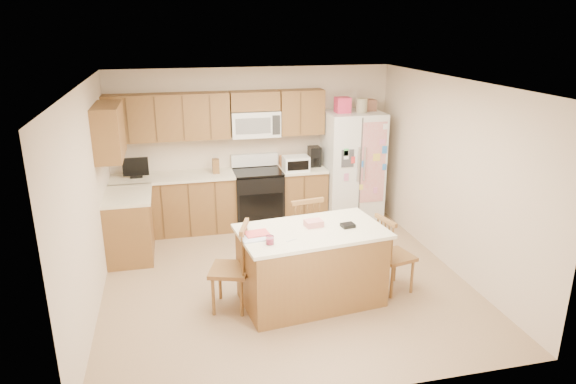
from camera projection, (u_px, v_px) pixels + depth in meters
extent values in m
plane|color=#8C7256|center=(284.00, 279.00, 6.64)|extent=(4.50, 4.50, 0.00)
cube|color=beige|center=(254.00, 146.00, 8.33)|extent=(4.50, 0.10, 2.50)
cube|color=beige|center=(345.00, 269.00, 4.17)|extent=(4.50, 0.10, 2.50)
cube|color=beige|center=(89.00, 201.00, 5.76)|extent=(0.10, 4.50, 2.50)
cube|color=beige|center=(451.00, 175.00, 6.73)|extent=(0.10, 4.50, 2.50)
cube|color=white|center=(284.00, 83.00, 5.85)|extent=(4.50, 4.50, 0.04)
cube|color=brown|center=(175.00, 205.00, 8.02)|extent=(1.87, 0.60, 0.88)
cube|color=brown|center=(302.00, 195.00, 8.46)|extent=(0.72, 0.60, 0.88)
cube|color=brown|center=(130.00, 227.00, 7.17)|extent=(0.60, 0.95, 0.88)
cube|color=#F0E5C7|center=(173.00, 177.00, 7.87)|extent=(1.87, 0.64, 0.04)
cube|color=#F0E5C7|center=(302.00, 169.00, 8.31)|extent=(0.72, 0.64, 0.04)
cube|color=#F0E5C7|center=(127.00, 196.00, 7.02)|extent=(0.64, 0.95, 0.04)
cube|color=brown|center=(168.00, 117.00, 7.71)|extent=(1.85, 0.33, 0.70)
cube|color=brown|center=(301.00, 112.00, 8.16)|extent=(0.70, 0.33, 0.70)
cube|color=brown|center=(254.00, 100.00, 7.93)|extent=(0.76, 0.33, 0.29)
cube|color=brown|center=(109.00, 131.00, 6.71)|extent=(0.33, 0.95, 0.70)
cube|color=#4D341B|center=(127.00, 121.00, 7.43)|extent=(0.02, 0.01, 0.66)
cube|color=#4D341B|center=(135.00, 215.00, 7.61)|extent=(0.02, 0.01, 0.84)
cube|color=#4D341B|center=(156.00, 120.00, 7.52)|extent=(0.02, 0.01, 0.66)
cube|color=#4D341B|center=(163.00, 213.00, 7.70)|extent=(0.02, 0.01, 0.84)
cube|color=#4D341B|center=(183.00, 118.00, 7.61)|extent=(0.02, 0.01, 0.66)
cube|color=#4D341B|center=(190.00, 210.00, 7.78)|extent=(0.02, 0.01, 0.84)
cube|color=#4D341B|center=(210.00, 117.00, 7.69)|extent=(0.01, 0.01, 0.66)
cube|color=#4D341B|center=(216.00, 208.00, 7.87)|extent=(0.01, 0.01, 0.84)
cube|color=#4D341B|center=(301.00, 114.00, 7.99)|extent=(0.01, 0.01, 0.66)
cube|color=#4D341B|center=(304.00, 202.00, 8.17)|extent=(0.01, 0.01, 0.84)
cube|color=white|center=(255.00, 123.00, 8.02)|extent=(0.76, 0.38, 0.40)
cube|color=slate|center=(253.00, 126.00, 7.83)|extent=(0.54, 0.01, 0.24)
cube|color=#262626|center=(276.00, 125.00, 7.91)|extent=(0.12, 0.01, 0.30)
cube|color=brown|center=(216.00, 166.00, 7.98)|extent=(0.10, 0.14, 0.22)
cube|color=black|center=(137.00, 177.00, 7.77)|extent=(0.18, 0.12, 0.02)
cube|color=black|center=(136.00, 167.00, 7.72)|extent=(0.38, 0.03, 0.28)
cube|color=#BC6731|center=(291.00, 161.00, 8.32)|extent=(0.35, 0.22, 0.18)
cube|color=white|center=(296.00, 163.00, 8.11)|extent=(0.40, 0.28, 0.23)
cube|color=black|center=(298.00, 166.00, 7.98)|extent=(0.34, 0.01, 0.15)
cube|color=black|center=(314.00, 156.00, 8.35)|extent=(0.18, 0.22, 0.32)
cylinder|color=black|center=(316.00, 162.00, 8.31)|extent=(0.12, 0.12, 0.12)
cube|color=black|center=(258.00, 199.00, 8.28)|extent=(0.76, 0.64, 0.88)
cube|color=black|center=(261.00, 207.00, 7.99)|extent=(0.68, 0.01, 0.42)
cube|color=black|center=(257.00, 171.00, 8.14)|extent=(0.76, 0.64, 0.03)
cube|color=white|center=(254.00, 160.00, 8.34)|extent=(0.76, 0.10, 0.20)
cube|color=white|center=(352.00, 167.00, 8.43)|extent=(0.90, 0.75, 1.80)
cube|color=#4C4C4C|center=(360.00, 173.00, 8.08)|extent=(0.02, 0.01, 1.75)
cube|color=silver|center=(358.00, 164.00, 8.00)|extent=(0.02, 0.03, 0.55)
cube|color=silver|center=(364.00, 164.00, 8.02)|extent=(0.02, 0.03, 0.55)
cube|color=#3F3F44|center=(348.00, 158.00, 7.95)|extent=(0.20, 0.01, 0.28)
cube|color=#D84C59|center=(373.00, 163.00, 8.07)|extent=(0.42, 0.01, 1.30)
cube|color=#DC3159|center=(343.00, 105.00, 8.06)|extent=(0.22, 0.22, 0.24)
cylinder|color=tan|center=(362.00, 105.00, 8.08)|extent=(0.18, 0.18, 0.22)
cube|color=brown|center=(369.00, 105.00, 8.25)|extent=(0.18, 0.20, 0.18)
cube|color=brown|center=(311.00, 267.00, 6.00)|extent=(1.67, 1.07, 0.87)
cube|color=#F0E5C7|center=(312.00, 231.00, 5.85)|extent=(1.76, 1.16, 0.04)
cylinder|color=#DC3159|center=(270.00, 241.00, 5.46)|extent=(0.08, 0.08, 0.06)
cylinder|color=white|center=(270.00, 240.00, 5.46)|extent=(0.09, 0.09, 0.09)
cube|color=#D38583|center=(314.00, 223.00, 5.94)|extent=(0.22, 0.17, 0.07)
cube|color=black|center=(348.00, 225.00, 5.92)|extent=(0.16, 0.14, 0.04)
cube|color=white|center=(255.00, 238.00, 5.61)|extent=(0.33, 0.27, 0.01)
cube|color=#D84C4C|center=(257.00, 233.00, 5.69)|extent=(0.28, 0.23, 0.01)
cylinder|color=white|center=(291.00, 240.00, 5.55)|extent=(0.13, 0.07, 0.01)
cube|color=brown|center=(230.00, 270.00, 5.83)|extent=(0.54, 0.56, 0.05)
cylinder|color=brown|center=(220.00, 281.00, 6.10)|extent=(0.04, 0.04, 0.46)
cylinder|color=brown|center=(213.00, 297.00, 5.75)|extent=(0.04, 0.04, 0.46)
cylinder|color=brown|center=(247.00, 282.00, 6.07)|extent=(0.04, 0.04, 0.46)
cylinder|color=brown|center=(241.00, 298.00, 5.73)|extent=(0.04, 0.04, 0.46)
cylinder|color=brown|center=(247.00, 242.00, 5.88)|extent=(0.02, 0.02, 0.51)
cylinder|color=brown|center=(246.00, 245.00, 5.81)|extent=(0.02, 0.02, 0.51)
cylinder|color=brown|center=(245.00, 248.00, 5.73)|extent=(0.02, 0.02, 0.51)
cylinder|color=brown|center=(244.00, 251.00, 5.66)|extent=(0.02, 0.02, 0.51)
cylinder|color=brown|center=(242.00, 254.00, 5.58)|extent=(0.02, 0.02, 0.51)
cube|color=brown|center=(244.00, 227.00, 5.65)|extent=(0.17, 0.42, 0.05)
cube|color=brown|center=(301.00, 236.00, 6.72)|extent=(0.52, 0.50, 0.05)
cylinder|color=brown|center=(309.00, 247.00, 7.01)|extent=(0.04, 0.04, 0.47)
cylinder|color=brown|center=(284.00, 251.00, 6.88)|extent=(0.04, 0.04, 0.47)
cylinder|color=brown|center=(319.00, 257.00, 6.72)|extent=(0.04, 0.04, 0.47)
cylinder|color=brown|center=(293.00, 261.00, 6.59)|extent=(0.04, 0.04, 0.47)
cylinder|color=brown|center=(319.00, 219.00, 6.53)|extent=(0.02, 0.02, 0.52)
cylinder|color=brown|center=(313.00, 220.00, 6.50)|extent=(0.02, 0.02, 0.52)
cylinder|color=brown|center=(307.00, 221.00, 6.47)|extent=(0.02, 0.02, 0.52)
cylinder|color=brown|center=(301.00, 222.00, 6.44)|extent=(0.02, 0.02, 0.52)
cylinder|color=brown|center=(295.00, 223.00, 6.41)|extent=(0.02, 0.02, 0.52)
cube|color=brown|center=(307.00, 202.00, 6.39)|extent=(0.44, 0.11, 0.05)
cube|color=brown|center=(395.00, 256.00, 6.24)|extent=(0.48, 0.50, 0.04)
cylinder|color=brown|center=(412.00, 277.00, 6.24)|extent=(0.04, 0.04, 0.43)
cylinder|color=brown|center=(395.00, 266.00, 6.53)|extent=(0.04, 0.04, 0.43)
cylinder|color=brown|center=(392.00, 282.00, 6.11)|extent=(0.04, 0.04, 0.43)
cylinder|color=brown|center=(375.00, 270.00, 6.40)|extent=(0.04, 0.04, 0.43)
cylinder|color=brown|center=(392.00, 244.00, 5.97)|extent=(0.02, 0.02, 0.48)
cylinder|color=brown|center=(388.00, 241.00, 6.03)|extent=(0.02, 0.02, 0.48)
cylinder|color=brown|center=(384.00, 239.00, 6.09)|extent=(0.02, 0.02, 0.48)
cylinder|color=brown|center=(381.00, 237.00, 6.16)|extent=(0.02, 0.02, 0.48)
cylinder|color=brown|center=(377.00, 235.00, 6.22)|extent=(0.02, 0.02, 0.48)
cube|color=brown|center=(386.00, 220.00, 6.02)|extent=(0.13, 0.40, 0.05)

